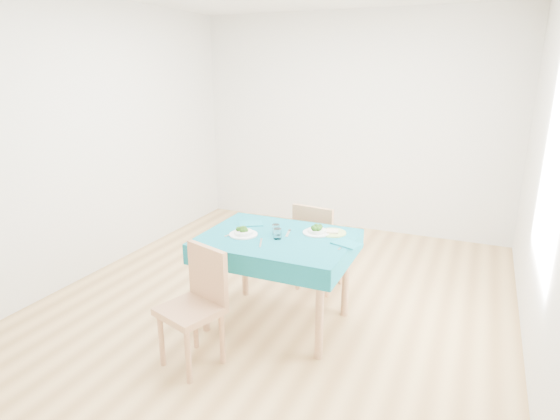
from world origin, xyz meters
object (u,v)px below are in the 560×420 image
at_px(chair_far, 320,239).
at_px(bowl_far, 317,229).
at_px(table, 277,280).
at_px(bowl_near, 243,231).
at_px(chair_near, 190,304).
at_px(side_plate, 332,233).

xyz_separation_m(chair_far, bowl_far, (0.16, -0.58, 0.30)).
relative_size(table, bowl_far, 5.28).
height_order(bowl_near, bowl_far, bowl_near).
height_order(chair_near, side_plate, chair_near).
bearing_deg(table, side_plate, 33.29).
bearing_deg(chair_near, side_plate, 73.27).
relative_size(chair_far, side_plate, 4.43).
bearing_deg(side_plate, table, -146.71).
bearing_deg(bowl_far, chair_far, 105.42).
relative_size(table, bowl_near, 5.15).
xyz_separation_m(chair_near, side_plate, (0.70, 1.01, 0.29)).
height_order(bowl_near, side_plate, bowl_near).
relative_size(chair_near, bowl_near, 4.22).
relative_size(bowl_near, side_plate, 1.02).
bearing_deg(chair_far, table, 88.65).
distance_m(chair_near, chair_far, 1.59).
xyz_separation_m(table, bowl_far, (0.26, 0.19, 0.41)).
bearing_deg(table, chair_far, 82.63).
distance_m(chair_near, bowl_far, 1.16).
relative_size(chair_far, bowl_near, 4.34).
relative_size(bowl_near, bowl_far, 1.03).
relative_size(chair_far, bowl_far, 4.45).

